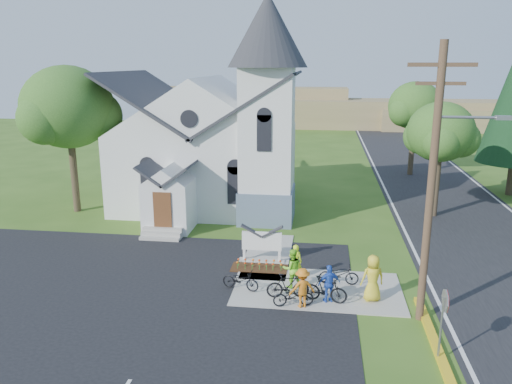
# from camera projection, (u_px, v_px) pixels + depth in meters

# --- Properties ---
(ground) EXTENTS (120.00, 120.00, 0.00)m
(ground) POSITION_uv_depth(u_px,v_px,m) (281.00, 293.00, 20.72)
(ground) COLOR #355919
(ground) RESTS_ON ground
(parking_lot) EXTENTS (20.00, 16.00, 0.02)m
(parking_lot) POSITION_uv_depth(u_px,v_px,m) (100.00, 304.00, 19.71)
(parking_lot) COLOR black
(parking_lot) RESTS_ON ground
(road) EXTENTS (8.00, 90.00, 0.02)m
(road) POSITION_uv_depth(u_px,v_px,m) (447.00, 203.00, 33.82)
(road) COLOR black
(road) RESTS_ON ground
(sidewalk) EXTENTS (7.00, 4.00, 0.05)m
(sidewalk) POSITION_uv_depth(u_px,v_px,m) (317.00, 289.00, 21.01)
(sidewalk) COLOR #9D998E
(sidewalk) RESTS_ON ground
(church) EXTENTS (12.35, 12.00, 13.00)m
(church) POSITION_uv_depth(u_px,v_px,m) (214.00, 127.00, 32.08)
(church) COLOR white
(church) RESTS_ON ground
(church_sign) EXTENTS (2.20, 0.40, 1.70)m
(church_sign) POSITION_uv_depth(u_px,v_px,m) (262.00, 241.00, 23.69)
(church_sign) COLOR #9D998E
(church_sign) RESTS_ON ground
(flower_bed) EXTENTS (2.60, 1.10, 0.07)m
(flower_bed) POSITION_uv_depth(u_px,v_px,m) (259.00, 268.00, 23.08)
(flower_bed) COLOR #361D0E
(flower_bed) RESTS_ON ground
(utility_pole) EXTENTS (3.45, 0.28, 10.00)m
(utility_pole) POSITION_uv_depth(u_px,v_px,m) (434.00, 178.00, 17.23)
(utility_pole) COLOR #483124
(utility_pole) RESTS_ON ground
(stop_sign) EXTENTS (0.11, 0.76, 2.48)m
(stop_sign) POSITION_uv_depth(u_px,v_px,m) (444.00, 310.00, 15.55)
(stop_sign) COLOR gray
(stop_sign) RESTS_ON ground
(tree_lot_corner) EXTENTS (5.60, 5.60, 9.15)m
(tree_lot_corner) POSITION_uv_depth(u_px,v_px,m) (68.00, 107.00, 30.45)
(tree_lot_corner) COLOR #392C1F
(tree_lot_corner) RESTS_ON ground
(tree_road_near) EXTENTS (4.00, 4.00, 7.05)m
(tree_road_near) POSITION_uv_depth(u_px,v_px,m) (441.00, 133.00, 29.83)
(tree_road_near) COLOR #392C1F
(tree_road_near) RESTS_ON ground
(tree_road_mid) EXTENTS (4.40, 4.40, 7.80)m
(tree_road_mid) POSITION_uv_depth(u_px,v_px,m) (415.00, 106.00, 41.13)
(tree_road_mid) COLOR #392C1F
(tree_road_mid) RESTS_ON ground
(distant_hills) EXTENTS (61.00, 10.00, 5.60)m
(distant_hills) POSITION_uv_depth(u_px,v_px,m) (336.00, 112.00, 73.77)
(distant_hills) COLOR olive
(distant_hills) RESTS_ON ground
(cyclist_0) EXTENTS (0.59, 0.42, 1.55)m
(cyclist_0) POSITION_uv_depth(u_px,v_px,m) (295.00, 261.00, 21.84)
(cyclist_0) COLOR #D0F61D
(cyclist_0) RESTS_ON sidewalk
(bike_0) EXTENTS (1.72, 0.97, 0.86)m
(bike_0) POSITION_uv_depth(u_px,v_px,m) (241.00, 280.00, 20.80)
(bike_0) COLOR black
(bike_0) RESTS_ON sidewalk
(cyclist_1) EXTENTS (1.00, 0.89, 1.69)m
(cyclist_1) POSITION_uv_depth(u_px,v_px,m) (292.00, 268.00, 20.93)
(cyclist_1) COLOR #83E12A
(cyclist_1) RESTS_ON sidewalk
(bike_1) EXTENTS (1.78, 0.74, 1.04)m
(bike_1) POSITION_uv_depth(u_px,v_px,m) (288.00, 286.00, 20.05)
(bike_1) COLOR black
(bike_1) RESTS_ON sidewalk
(cyclist_2) EXTENTS (0.98, 0.65, 1.55)m
(cyclist_2) POSITION_uv_depth(u_px,v_px,m) (329.00, 284.00, 19.64)
(cyclist_2) COLOR blue
(cyclist_2) RESTS_ON sidewalk
(bike_2) EXTENTS (1.69, 0.92, 0.84)m
(bike_2) POSITION_uv_depth(u_px,v_px,m) (293.00, 296.00, 19.38)
(bike_2) COLOR black
(bike_2) RESTS_ON sidewalk
(cyclist_3) EXTENTS (1.17, 0.92, 1.59)m
(cyclist_3) POSITION_uv_depth(u_px,v_px,m) (302.00, 288.00, 19.24)
(cyclist_3) COLOR orange
(cyclist_3) RESTS_ON sidewalk
(bike_3) EXTENTS (1.82, 0.84, 1.06)m
(bike_3) POSITION_uv_depth(u_px,v_px,m) (325.00, 289.00, 19.70)
(bike_3) COLOR black
(bike_3) RESTS_ON sidewalk
(cyclist_4) EXTENTS (1.06, 0.83, 1.91)m
(cyclist_4) POSITION_uv_depth(u_px,v_px,m) (373.00, 278.00, 19.73)
(cyclist_4) COLOR gold
(cyclist_4) RESTS_ON sidewalk
(bike_4) EXTENTS (1.69, 0.60, 0.89)m
(bike_4) POSITION_uv_depth(u_px,v_px,m) (339.00, 274.00, 21.29)
(bike_4) COLOR black
(bike_4) RESTS_ON sidewalk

